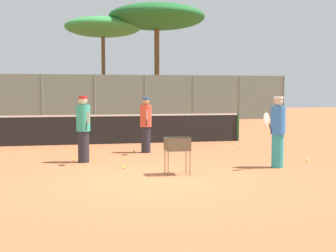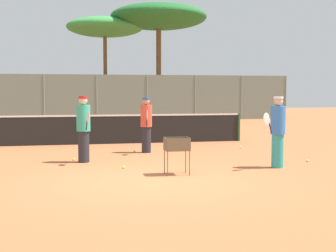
{
  "view_description": "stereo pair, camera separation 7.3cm",
  "coord_description": "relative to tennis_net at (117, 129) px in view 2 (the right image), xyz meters",
  "views": [
    {
      "loc": [
        -1.74,
        -9.78,
        1.93
      ],
      "look_at": [
        0.87,
        2.31,
        1.0
      ],
      "focal_mm": 50.0,
      "sensor_mm": 36.0,
      "label": 1
    },
    {
      "loc": [
        -1.67,
        -9.8,
        1.93
      ],
      "look_at": [
        0.87,
        2.31,
        1.0
      ],
      "focal_mm": 50.0,
      "sensor_mm": 36.0,
      "label": 2
    }
  ],
  "objects": [
    {
      "name": "tennis_ball_1",
      "position": [
        0.8,
        -1.72,
        -0.52
      ],
      "size": [
        0.07,
        0.07,
        0.07
      ],
      "primitive_type": "sphere",
      "color": "#D1E54C",
      "rests_on": "ground_plane"
    },
    {
      "name": "ball_cart",
      "position": [
        0.72,
        -6.64,
        0.08
      ],
      "size": [
        0.56,
        0.41,
        0.86
      ],
      "color": "brown",
      "rests_on": "ground_plane"
    },
    {
      "name": "ground_plane",
      "position": [
        0.0,
        -7.25,
        -0.56
      ],
      "size": [
        80.0,
        80.0,
        0.0
      ],
      "primitive_type": "plane",
      "color": "#B26038"
    },
    {
      "name": "tennis_net",
      "position": [
        0.0,
        0.0,
        0.0
      ],
      "size": [
        9.52,
        0.1,
        1.07
      ],
      "color": "#26592D",
      "rests_on": "ground_plane"
    },
    {
      "name": "player_white_outfit",
      "position": [
        0.66,
        -2.66,
        0.34
      ],
      "size": [
        0.36,
        0.91,
        1.73
      ],
      "rotation": [
        0.0,
        0.0,
        4.6
      ],
      "color": "#26262D",
      "rests_on": "ground_plane"
    },
    {
      "name": "player_red_cap",
      "position": [
        3.42,
        -6.19,
        0.37
      ],
      "size": [
        0.8,
        0.63,
        1.79
      ],
      "rotation": [
        0.0,
        0.0,
        3.75
      ],
      "color": "teal",
      "rests_on": "ground_plane"
    },
    {
      "name": "player_yellow_shirt",
      "position": [
        -1.32,
        -4.29,
        0.37
      ],
      "size": [
        0.37,
        0.92,
        1.79
      ],
      "rotation": [
        0.0,
        0.0,
        4.91
      ],
      "color": "#26262D",
      "rests_on": "ground_plane"
    },
    {
      "name": "tree_2",
      "position": [
        1.0,
        18.9,
        6.14
      ],
      "size": [
        5.76,
        5.76,
        7.46
      ],
      "color": "brown",
      "rests_on": "ground_plane"
    },
    {
      "name": "back_fence",
      "position": [
        0.0,
        13.14,
        0.93
      ],
      "size": [
        26.15,
        0.08,
        2.98
      ],
      "color": "slate",
      "rests_on": "ground_plane"
    },
    {
      "name": "tree_1",
      "position": [
        4.9,
        17.67,
        6.83
      ],
      "size": [
        7.17,
        7.17,
        8.33
      ],
      "color": "brown",
      "rests_on": "ground_plane"
    },
    {
      "name": "tennis_ball_4",
      "position": [
        -1.59,
        -3.92,
        -0.52
      ],
      "size": [
        0.07,
        0.07,
        0.07
      ],
      "primitive_type": "sphere",
      "color": "#D1E54C",
      "rests_on": "ground_plane"
    },
    {
      "name": "tennis_ball_0",
      "position": [
        -0.39,
        -5.54,
        -0.52
      ],
      "size": [
        0.07,
        0.07,
        0.07
      ],
      "primitive_type": "sphere",
      "color": "#D1E54C",
      "rests_on": "ground_plane"
    },
    {
      "name": "tennis_ball_2",
      "position": [
        0.3,
        -2.54,
        -0.52
      ],
      "size": [
        0.07,
        0.07,
        0.07
      ],
      "primitive_type": "sphere",
      "color": "#D1E54C",
      "rests_on": "ground_plane"
    },
    {
      "name": "tennis_ball_5",
      "position": [
        3.94,
        -2.24,
        -0.52
      ],
      "size": [
        0.07,
        0.07,
        0.07
      ],
      "primitive_type": "sphere",
      "color": "#D1E54C",
      "rests_on": "ground_plane"
    },
    {
      "name": "tennis_ball_3",
      "position": [
        4.64,
        -5.48,
        -0.52
      ],
      "size": [
        0.07,
        0.07,
        0.07
      ],
      "primitive_type": "sphere",
      "color": "#D1E54C",
      "rests_on": "ground_plane"
    },
    {
      "name": "parked_car",
      "position": [
        -2.49,
        18.02,
        0.1
      ],
      "size": [
        4.2,
        1.7,
        1.6
      ],
      "color": "#232328",
      "rests_on": "ground_plane"
    }
  ]
}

